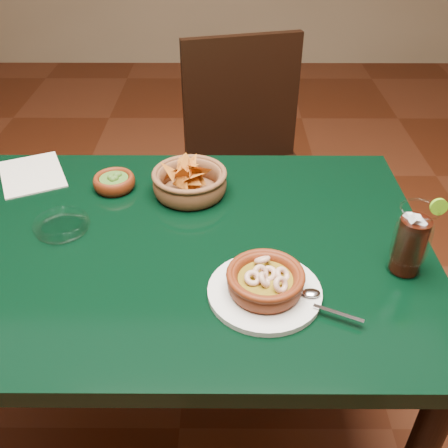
{
  "coord_description": "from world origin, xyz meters",
  "views": [
    {
      "loc": [
        0.14,
        -0.88,
        1.44
      ],
      "look_at": [
        0.14,
        -0.02,
        0.81
      ],
      "focal_mm": 40.0,
      "sensor_mm": 36.0,
      "label": 1
    }
  ],
  "objects_px": {
    "dining_table": "(165,273)",
    "cola_drink": "(411,241)",
    "chip_basket": "(190,182)",
    "dining_chair": "(250,167)",
    "shrimp_plate": "(265,283)"
  },
  "relations": [
    {
      "from": "dining_table",
      "to": "shrimp_plate",
      "type": "height_order",
      "value": "shrimp_plate"
    },
    {
      "from": "dining_chair",
      "to": "shrimp_plate",
      "type": "relative_size",
      "value": 3.36
    },
    {
      "from": "dining_chair",
      "to": "chip_basket",
      "type": "height_order",
      "value": "dining_chair"
    },
    {
      "from": "dining_table",
      "to": "cola_drink",
      "type": "xyz_separation_m",
      "value": [
        0.51,
        -0.1,
        0.17
      ]
    },
    {
      "from": "dining_chair",
      "to": "chip_basket",
      "type": "relative_size",
      "value": 4.39
    },
    {
      "from": "chip_basket",
      "to": "cola_drink",
      "type": "distance_m",
      "value": 0.55
    },
    {
      "from": "shrimp_plate",
      "to": "cola_drink",
      "type": "height_order",
      "value": "cola_drink"
    },
    {
      "from": "shrimp_plate",
      "to": "chip_basket",
      "type": "height_order",
      "value": "chip_basket"
    },
    {
      "from": "dining_chair",
      "to": "chip_basket",
      "type": "xyz_separation_m",
      "value": [
        -0.18,
        -0.51,
        0.25
      ]
    },
    {
      "from": "dining_chair",
      "to": "dining_table",
      "type": "bearing_deg",
      "value": -108.02
    },
    {
      "from": "dining_table",
      "to": "cola_drink",
      "type": "distance_m",
      "value": 0.55
    },
    {
      "from": "dining_table",
      "to": "shrimp_plate",
      "type": "bearing_deg",
      "value": -37.81
    },
    {
      "from": "dining_chair",
      "to": "cola_drink",
      "type": "height_order",
      "value": "dining_chair"
    },
    {
      "from": "dining_chair",
      "to": "shrimp_plate",
      "type": "bearing_deg",
      "value": -90.66
    },
    {
      "from": "dining_table",
      "to": "dining_chair",
      "type": "relative_size",
      "value": 1.24
    }
  ]
}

